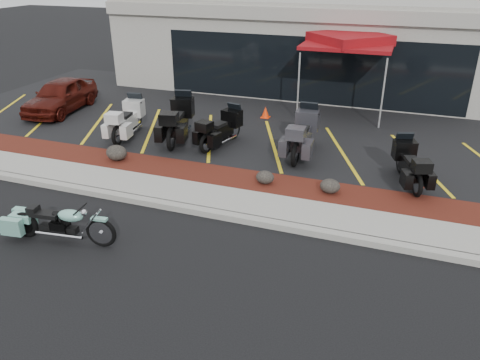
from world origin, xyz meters
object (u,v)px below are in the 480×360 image
at_px(parked_car, 60,95).
at_px(popup_canopy, 349,41).
at_px(touring_white, 136,111).
at_px(traffic_cone, 265,112).
at_px(hero_cruiser, 101,228).

distance_m(parked_car, popup_canopy, 11.06).
xyz_separation_m(touring_white, parked_car, (-3.86, 0.89, -0.02)).
height_order(touring_white, traffic_cone, touring_white).
height_order(traffic_cone, popup_canopy, popup_canopy).
bearing_deg(traffic_cone, parked_car, -166.15).
bearing_deg(touring_white, traffic_cone, -62.69).
relative_size(touring_white, traffic_cone, 5.42).
xyz_separation_m(parked_car, traffic_cone, (7.65, 1.89, -0.42)).
bearing_deg(traffic_cone, hero_cruiser, -94.78).
height_order(hero_cruiser, parked_car, parked_car).
bearing_deg(popup_canopy, traffic_cone, -137.76).
bearing_deg(hero_cruiser, touring_white, 107.75).
bearing_deg(traffic_cone, touring_white, -143.81).
bearing_deg(touring_white, popup_canopy, -64.10).
bearing_deg(parked_car, hero_cruiser, -54.24).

